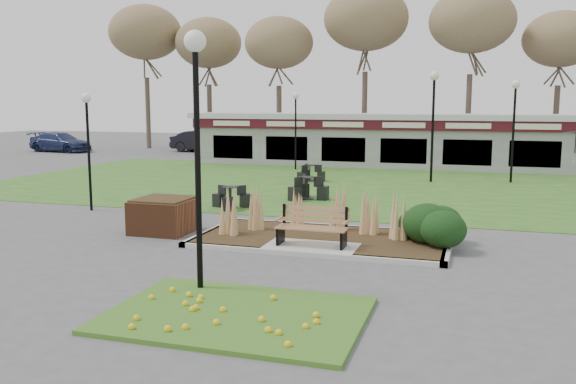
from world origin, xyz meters
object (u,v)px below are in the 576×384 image
(car_silver, at_px, (209,141))
(brick_planter, at_px, (164,215))
(lamp_post_far_left, at_px, (296,114))
(bistro_set_c, at_px, (307,192))
(lamp_post_far_right, at_px, (515,108))
(car_blue, at_px, (61,142))
(food_pavilion, at_px, (407,140))
(park_bench, at_px, (313,226))
(lamp_post_near_right, at_px, (196,104))
(bistro_set_a, at_px, (310,176))
(bistro_set_b, at_px, (231,201))
(patio_umbrella, at_px, (575,148))
(car_black, at_px, (203,141))
(lamp_post_mid_right, at_px, (434,102))
(lamp_post_mid_left, at_px, (87,125))

(car_silver, bearing_deg, brick_planter, -154.45)
(lamp_post_far_left, bearing_deg, bistro_set_c, -70.96)
(lamp_post_far_right, distance_m, car_blue, 31.19)
(food_pavilion, bearing_deg, bistro_set_c, -99.98)
(park_bench, height_order, lamp_post_near_right, lamp_post_near_right)
(bistro_set_a, relative_size, bistro_set_b, 1.02)
(lamp_post_far_right, bearing_deg, patio_umbrella, 39.63)
(brick_planter, height_order, bistro_set_b, brick_planter)
(patio_umbrella, bearing_deg, lamp_post_far_left, -179.40)
(car_black, bearing_deg, food_pavilion, -106.48)
(brick_planter, distance_m, food_pavilion, 19.49)
(lamp_post_far_left, xyz_separation_m, patio_umbrella, (13.42, 0.14, -1.48))
(car_silver, distance_m, car_blue, 10.51)
(bistro_set_a, distance_m, bistro_set_b, 7.67)
(lamp_post_near_right, bearing_deg, food_pavilion, 87.11)
(patio_umbrella, bearing_deg, lamp_post_near_right, -113.99)
(lamp_post_mid_right, xyz_separation_m, patio_umbrella, (6.23, 3.19, -2.09))
(lamp_post_mid_right, bearing_deg, lamp_post_near_right, -99.62)
(patio_umbrella, xyz_separation_m, car_silver, (-23.01, 9.86, -0.73))
(park_bench, height_order, lamp_post_far_right, lamp_post_far_right)
(lamp_post_mid_right, relative_size, patio_umbrella, 2.13)
(park_bench, relative_size, car_black, 0.37)
(lamp_post_mid_left, distance_m, patio_umbrella, 21.46)
(lamp_post_mid_left, height_order, car_black, lamp_post_mid_left)
(lamp_post_near_right, distance_m, lamp_post_mid_left, 9.94)
(lamp_post_mid_left, xyz_separation_m, bistro_set_b, (4.27, 1.67, -2.52))
(lamp_post_mid_right, bearing_deg, bistro_set_a, -165.88)
(car_silver, bearing_deg, car_black, -177.11)
(brick_planter, relative_size, lamp_post_near_right, 0.31)
(brick_planter, relative_size, car_silver, 0.36)
(lamp_post_far_right, height_order, lamp_post_far_left, lamp_post_far_right)
(bistro_set_a, height_order, bistro_set_c, bistro_set_c)
(lamp_post_near_right, bearing_deg, car_black, 115.12)
(lamp_post_mid_left, relative_size, lamp_post_far_right, 0.85)
(lamp_post_far_left, bearing_deg, bistro_set_b, -83.70)
(bistro_set_a, bearing_deg, car_blue, 153.79)
(lamp_post_mid_right, relative_size, lamp_post_far_left, 1.21)
(patio_umbrella, bearing_deg, car_black, 158.93)
(food_pavilion, relative_size, lamp_post_mid_right, 5.06)
(park_bench, bearing_deg, lamp_post_mid_right, 82.62)
(bistro_set_c, xyz_separation_m, car_blue, (-22.61, 15.54, 0.40))
(lamp_post_far_left, xyz_separation_m, bistro_set_a, (1.96, -4.36, -2.67))
(car_blue, bearing_deg, car_silver, -61.76)
(lamp_post_near_right, bearing_deg, lamp_post_mid_left, 136.43)
(park_bench, relative_size, lamp_post_far_left, 0.42)
(lamp_post_far_left, distance_m, bistro_set_a, 5.48)
(lamp_post_mid_left, distance_m, car_black, 23.72)
(park_bench, relative_size, car_blue, 0.36)
(brick_planter, distance_m, bistro_set_c, 6.96)
(bistro_set_b, height_order, car_silver, car_silver)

